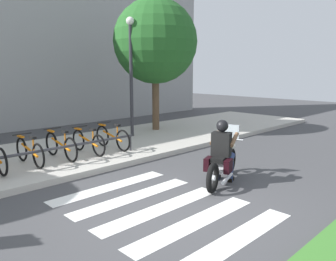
{
  "coord_description": "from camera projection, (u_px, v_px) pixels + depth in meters",
  "views": [
    {
      "loc": [
        -3.97,
        -4.15,
        2.48
      ],
      "look_at": [
        1.46,
        1.38,
        1.08
      ],
      "focal_mm": 35.48,
      "sensor_mm": 36.0,
      "label": 1
    }
  ],
  "objects": [
    {
      "name": "ground_plane",
      "position": [
        164.0,
        208.0,
        6.09
      ],
      "size": [
        48.0,
        48.0,
        0.0
      ],
      "primitive_type": "plane",
      "color": "#424244"
    },
    {
      "name": "sidewalk",
      "position": [
        48.0,
        157.0,
        9.41
      ],
      "size": [
        24.0,
        4.4,
        0.15
      ],
      "primitive_type": "cube",
      "color": "#B7B2A8",
      "rests_on": "ground"
    },
    {
      "name": "crosswalk_stripe_0",
      "position": [
        235.0,
        240.0,
        4.92
      ],
      "size": [
        2.8,
        0.4,
        0.01
      ],
      "primitive_type": "cube",
      "color": "white",
      "rests_on": "ground"
    },
    {
      "name": "crosswalk_stripe_1",
      "position": [
        194.0,
        223.0,
        5.48
      ],
      "size": [
        2.8,
        0.4,
        0.01
      ],
      "primitive_type": "cube",
      "color": "white",
      "rests_on": "ground"
    },
    {
      "name": "crosswalk_stripe_2",
      "position": [
        161.0,
        208.0,
        6.04
      ],
      "size": [
        2.8,
        0.4,
        0.01
      ],
      "primitive_type": "cube",
      "color": "white",
      "rests_on": "ground"
    },
    {
      "name": "crosswalk_stripe_3",
      "position": [
        134.0,
        197.0,
        6.6
      ],
      "size": [
        2.8,
        0.4,
        0.01
      ],
      "primitive_type": "cube",
      "color": "white",
      "rests_on": "ground"
    },
    {
      "name": "crosswalk_stripe_4",
      "position": [
        110.0,
        187.0,
        7.16
      ],
      "size": [
        2.8,
        0.4,
        0.01
      ],
      "primitive_type": "cube",
      "color": "white",
      "rests_on": "ground"
    },
    {
      "name": "motorcycle",
      "position": [
        223.0,
        162.0,
        7.41
      ],
      "size": [
        2.0,
        0.95,
        1.22
      ],
      "color": "black",
      "rests_on": "ground"
    },
    {
      "name": "rider",
      "position": [
        222.0,
        147.0,
        7.28
      ],
      "size": [
        0.74,
        0.68,
        1.44
      ],
      "color": "black",
      "rests_on": "ground"
    },
    {
      "name": "bicycle_3",
      "position": [
        30.0,
        151.0,
        8.25
      ],
      "size": [
        0.48,
        1.6,
        0.76
      ],
      "color": "black",
      "rests_on": "sidewalk"
    },
    {
      "name": "bicycle_4",
      "position": [
        61.0,
        146.0,
        8.81
      ],
      "size": [
        0.48,
        1.69,
        0.8
      ],
      "color": "black",
      "rests_on": "sidewalk"
    },
    {
      "name": "bicycle_5",
      "position": [
        88.0,
        142.0,
        9.39
      ],
      "size": [
        0.48,
        1.66,
        0.75
      ],
      "color": "black",
      "rests_on": "sidewalk"
    },
    {
      "name": "bicycle_6",
      "position": [
        112.0,
        137.0,
        9.96
      ],
      "size": [
        0.48,
        1.67,
        0.78
      ],
      "color": "black",
      "rests_on": "sidewalk"
    },
    {
      "name": "bike_rack",
      "position": [
        39.0,
        152.0,
        7.84
      ],
      "size": [
        5.56,
        0.07,
        0.49
      ],
      "color": "#333338",
      "rests_on": "sidewalk"
    },
    {
      "name": "street_lamp",
      "position": [
        131.0,
        67.0,
        11.56
      ],
      "size": [
        0.28,
        0.28,
        4.28
      ],
      "color": "#2D2D33",
      "rests_on": "ground"
    },
    {
      "name": "tree_near_rack",
      "position": [
        155.0,
        42.0,
        12.72
      ],
      "size": [
        3.24,
        3.24,
        5.2
      ],
      "color": "brown",
      "rests_on": "ground"
    }
  ]
}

